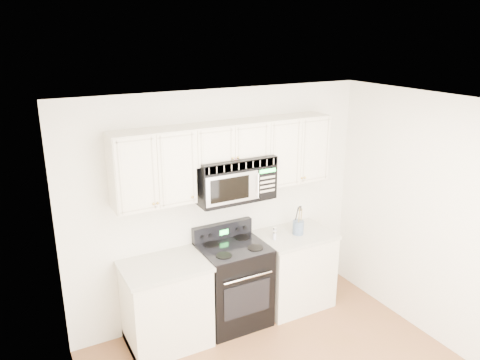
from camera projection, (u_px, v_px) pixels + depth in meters
room at (316, 275)px, 3.76m from camera, size 3.51×3.51×2.61m
base_cabinet_left at (166, 307)px, 4.87m from camera, size 0.86×0.65×0.92m
base_cabinet_right at (293, 271)px, 5.59m from camera, size 0.86×0.65×0.92m
range at (233, 283)px, 5.22m from camera, size 0.72×0.66×1.11m
upper_cabinets at (227, 154)px, 4.89m from camera, size 2.44×0.37×0.75m
microwave at (233, 178)px, 4.94m from camera, size 0.84×0.47×0.47m
utensil_crock at (298, 227)px, 5.40m from camera, size 0.13×0.13×0.34m
shaker_salt at (275, 232)px, 5.34m from camera, size 0.05×0.05×0.11m
shaker_pepper at (275, 236)px, 5.26m from camera, size 0.04×0.04×0.10m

